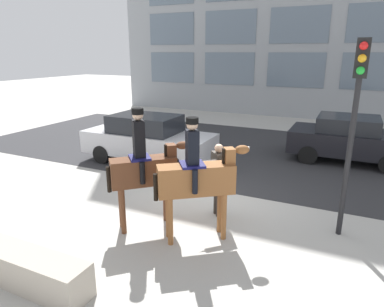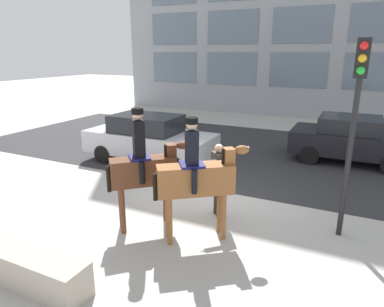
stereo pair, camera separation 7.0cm
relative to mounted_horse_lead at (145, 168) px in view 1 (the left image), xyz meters
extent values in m
plane|color=#B2AFA8|center=(0.61, 2.04, -1.37)|extent=(80.00, 80.00, 0.00)
cube|color=#2D2D30|center=(0.61, 6.79, -1.36)|extent=(22.71, 8.50, 0.01)
cube|color=slate|center=(-7.38, 14.87, 1.38)|extent=(3.20, 0.02, 1.93)
cube|color=slate|center=(-3.39, 14.87, 1.38)|extent=(3.20, 0.02, 1.93)
cube|color=slate|center=(0.61, 14.87, 1.38)|extent=(3.20, 0.02, 1.93)
cube|color=slate|center=(4.61, 14.87, 1.38)|extent=(3.20, 0.02, 1.93)
cube|color=slate|center=(-7.38, 14.87, 3.79)|extent=(3.20, 0.02, 1.93)
cube|color=slate|center=(-3.39, 14.87, 3.79)|extent=(3.20, 0.02, 1.93)
cube|color=slate|center=(0.61, 14.87, 3.79)|extent=(3.20, 0.02, 1.93)
cube|color=slate|center=(4.61, 14.87, 3.79)|extent=(3.20, 0.02, 1.93)
cube|color=#59331E|center=(-0.02, -0.02, -0.07)|extent=(1.30, 1.26, 0.58)
cylinder|color=#59331E|center=(0.24, 0.43, -0.86)|extent=(0.11, 0.11, 1.01)
cylinder|color=#59331E|center=(0.45, 0.21, -0.86)|extent=(0.11, 0.11, 1.01)
cylinder|color=#59331E|center=(-0.48, -0.24, -0.86)|extent=(0.11, 0.11, 1.01)
cylinder|color=#59331E|center=(-0.27, -0.47, -0.86)|extent=(0.11, 0.11, 1.01)
cube|color=#59331E|center=(0.42, 0.40, 0.24)|extent=(0.31, 0.31, 0.45)
cube|color=black|center=(0.33, 0.32, 0.26)|extent=(0.08, 0.09, 0.41)
ellipsoid|color=#59331E|center=(0.61, 0.57, 0.43)|extent=(0.34, 0.34, 0.17)
cube|color=silver|center=(0.67, 0.63, 0.45)|extent=(0.11, 0.11, 0.07)
cylinder|color=black|center=(-0.55, -0.52, -0.17)|extent=(0.09, 0.09, 0.55)
cube|color=#14144C|center=(-0.07, -0.06, 0.24)|extent=(0.63, 0.63, 0.05)
cube|color=black|center=(-0.07, -0.06, 0.65)|extent=(0.38, 0.38, 0.75)
sphere|color=#D1A889|center=(-0.07, -0.06, 1.13)|extent=(0.22, 0.22, 0.22)
cylinder|color=black|center=(-0.07, -0.06, 1.21)|extent=(0.24, 0.24, 0.12)
cylinder|color=black|center=(-0.25, 0.13, -0.01)|extent=(0.11, 0.11, 0.46)
cylinder|color=black|center=(0.12, -0.26, -0.01)|extent=(0.11, 0.11, 0.46)
cube|color=brown|center=(1.19, 0.02, -0.07)|extent=(1.49, 1.26, 0.60)
cylinder|color=brown|center=(1.54, 0.47, -0.87)|extent=(0.11, 0.11, 1.00)
cylinder|color=brown|center=(1.72, 0.22, -0.87)|extent=(0.11, 0.11, 1.00)
cylinder|color=brown|center=(0.66, -0.18, -0.87)|extent=(0.11, 0.11, 1.00)
cylinder|color=brown|center=(0.84, -0.43, -0.87)|extent=(0.11, 0.11, 1.00)
cube|color=brown|center=(1.73, 0.42, 0.28)|extent=(0.30, 0.31, 0.52)
cube|color=black|center=(1.63, 0.35, 0.30)|extent=(0.08, 0.09, 0.47)
ellipsoid|color=brown|center=(1.94, 0.58, 0.49)|extent=(0.36, 0.34, 0.18)
cube|color=silver|center=(2.01, 0.63, 0.51)|extent=(0.12, 0.10, 0.07)
cylinder|color=black|center=(0.54, -0.46, -0.18)|extent=(0.09, 0.09, 0.55)
cube|color=#14144C|center=(1.13, -0.03, 0.25)|extent=(0.65, 0.66, 0.05)
cube|color=black|center=(1.13, -0.03, 0.60)|extent=(0.37, 0.39, 0.65)
sphere|color=#D1A889|center=(1.13, -0.03, 1.03)|extent=(0.22, 0.22, 0.22)
cylinder|color=black|center=(1.13, -0.03, 1.11)|extent=(0.24, 0.24, 0.12)
cylinder|color=black|center=(0.97, 0.19, -0.01)|extent=(0.11, 0.11, 0.48)
cylinder|color=black|center=(1.29, -0.24, -0.01)|extent=(0.11, 0.11, 0.48)
cylinder|color=#332D28|center=(1.27, 1.14, -0.93)|extent=(0.13, 0.13, 0.88)
cylinder|color=#332D28|center=(1.16, 1.25, -0.93)|extent=(0.13, 0.13, 0.88)
cube|color=#332D28|center=(1.21, 1.19, -0.16)|extent=(0.44, 0.44, 0.66)
sphere|color=#D1A889|center=(1.21, 1.19, 0.27)|extent=(0.20, 0.20, 0.20)
cube|color=#332D28|center=(1.14, 0.87, 0.02)|extent=(0.46, 0.45, 0.09)
cone|color=orange|center=(0.90, 0.63, 0.02)|extent=(0.16, 0.16, 0.04)
cube|color=#B7B7BC|center=(-2.43, 3.98, -0.67)|extent=(4.58, 1.74, 0.76)
cube|color=black|center=(-2.55, 3.98, 0.00)|extent=(2.29, 1.53, 0.59)
cylinder|color=black|center=(-1.01, 3.18, -1.05)|extent=(0.63, 0.21, 0.63)
cylinder|color=black|center=(-1.01, 4.78, -1.05)|extent=(0.63, 0.21, 0.63)
cylinder|color=black|center=(-3.85, 3.18, -1.05)|extent=(0.63, 0.21, 0.63)
cylinder|color=black|center=(-3.85, 4.78, -1.05)|extent=(0.63, 0.21, 0.63)
cube|color=black|center=(3.86, 7.10, -0.67)|extent=(3.98, 2.00, 0.76)
cube|color=black|center=(3.76, 7.10, -0.03)|extent=(1.99, 1.76, 0.52)
cylinder|color=black|center=(2.62, 6.18, -1.05)|extent=(0.63, 0.24, 0.63)
cylinder|color=black|center=(2.62, 8.02, -1.05)|extent=(0.63, 0.24, 0.63)
cylinder|color=black|center=(3.87, 1.47, 0.26)|extent=(0.11, 0.11, 3.25)
cube|color=black|center=(3.87, 1.47, 2.24)|extent=(0.24, 0.19, 0.72)
sphere|color=red|center=(3.87, 1.35, 2.46)|extent=(0.15, 0.15, 0.15)
sphere|color=orange|center=(3.87, 1.35, 2.24)|extent=(0.15, 0.15, 0.15)
sphere|color=green|center=(3.87, 1.35, 2.02)|extent=(0.15, 0.15, 0.15)
cube|color=#ADA393|center=(-0.95, -2.53, -1.07)|extent=(2.89, 0.56, 0.59)
camera|label=1|loc=(3.82, -5.75, 2.34)|focal=32.00mm
camera|label=2|loc=(3.89, -5.72, 2.34)|focal=32.00mm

